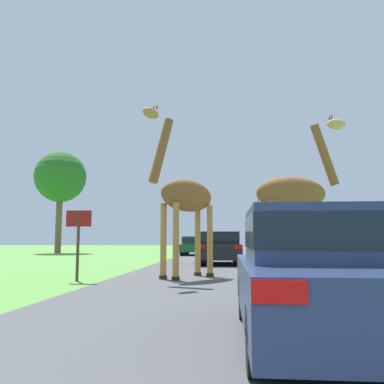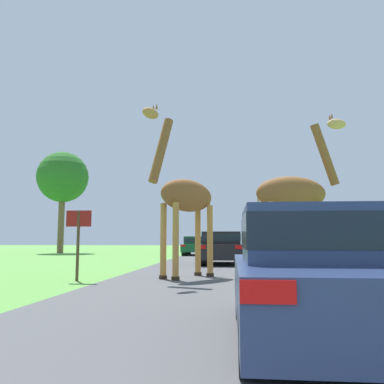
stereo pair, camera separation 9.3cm
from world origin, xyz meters
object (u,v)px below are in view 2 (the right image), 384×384
giraffe_companion (294,195)px  sign_post (78,232)px  tree_far_right (63,178)px  giraffe_near_road (185,199)px  car_queue_right (197,245)px  car_lead_maroon (326,271)px  car_queue_left (222,247)px

giraffe_companion → sign_post: (-5.93, -0.76, -1.03)m
giraffe_companion → tree_far_right: (-16.04, 21.44, 4.00)m
giraffe_near_road → car_queue_right: bearing=-50.0°
car_queue_right → sign_post: 18.72m
giraffe_near_road → car_lead_maroon: giraffe_near_road is taller
car_queue_right → car_queue_left: car_queue_left is taller
car_queue_left → car_queue_right: bearing=100.8°
giraffe_companion → tree_far_right: bearing=-155.2°
giraffe_near_road → car_queue_left: giraffe_near_road is taller
giraffe_near_road → sign_post: giraffe_near_road is taller
giraffe_companion → car_queue_right: bearing=-178.6°
tree_far_right → car_queue_left: bearing=-45.9°
car_lead_maroon → car_queue_left: car_queue_left is taller
giraffe_near_road → tree_far_right: size_ratio=0.57×
car_queue_right → car_queue_left: 10.87m
car_queue_right → car_queue_left: (2.03, -10.67, 0.06)m
car_queue_right → sign_post: size_ratio=2.10×
car_queue_left → car_lead_maroon: bearing=-83.9°
car_lead_maroon → car_queue_right: size_ratio=1.02×
tree_far_right → sign_post: size_ratio=4.51×
car_queue_right → giraffe_companion: bearing=-76.6°
giraffe_companion → car_lead_maroon: giraffe_companion is taller
giraffe_companion → car_queue_left: 7.69m
car_lead_maroon → giraffe_near_road: bearing=108.6°
tree_far_right → giraffe_companion: bearing=-53.2°
car_lead_maroon → car_queue_right: bearing=98.1°
car_lead_maroon → sign_post: sign_post is taller
giraffe_near_road → giraffe_companion: giraffe_near_road is taller
giraffe_near_road → car_queue_right: giraffe_near_road is taller
car_queue_right → sign_post: bearing=-95.1°
giraffe_near_road → car_queue_left: size_ratio=1.20×
car_queue_left → giraffe_companion: bearing=-72.8°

